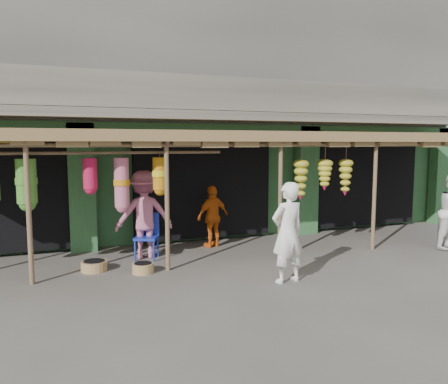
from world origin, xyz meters
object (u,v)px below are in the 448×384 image
object	(u,v)px
blue_chair	(147,233)
person_front	(288,232)
person_vendor	(213,216)
person_shopper	(144,214)

from	to	relation	value
blue_chair	person_front	distance (m)	3.34
blue_chair	person_front	size ratio (longest dim) A/B	0.54
person_vendor	person_shopper	xyz separation A→B (m)	(-1.75, -0.43, 0.21)
blue_chair	person_vendor	bearing A→B (deg)	40.05
person_front	person_shopper	distance (m)	3.40
person_vendor	blue_chair	bearing A→B (deg)	-2.82
person_shopper	blue_chair	bearing A→B (deg)	131.97
person_vendor	person_shopper	world-z (taller)	person_shopper
person_front	person_shopper	world-z (taller)	person_shopper
blue_chair	person_front	xyz separation A→B (m)	(2.08, -2.58, 0.36)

